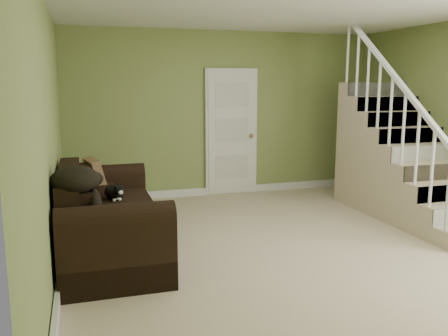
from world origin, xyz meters
TOP-DOWN VIEW (x-y plane):
  - floor at (0.00, 0.00)m, footprint 5.00×5.50m
  - ceiling at (0.00, 0.00)m, footprint 5.00×5.50m
  - wall_back at (0.00, 2.75)m, footprint 5.00×0.04m
  - wall_left at (-2.50, 0.00)m, footprint 0.04×5.50m
  - baseboard_back at (0.00, 2.72)m, footprint 5.00×0.04m
  - baseboard_left at (-2.47, 0.00)m, footprint 0.04×5.50m
  - door at (0.10, 2.71)m, footprint 0.86×0.12m
  - staircase at (1.99, 0.97)m, footprint 1.00×2.51m
  - sofa at (-2.02, 0.45)m, footprint 1.00×2.31m
  - side_table at (-2.19, 1.26)m, footprint 0.62×0.62m
  - cat at (-1.90, 0.78)m, footprint 0.29×0.45m
  - banana at (-1.75, -0.07)m, footprint 0.06×0.17m
  - throw_pillow at (-2.08, 1.25)m, footprint 0.30×0.45m
  - throw_blanket at (-2.29, -0.21)m, footprint 0.55×0.65m

SIDE VIEW (x-z plane):
  - floor at x=0.00m, z-range -0.01..0.01m
  - baseboard_back at x=0.00m, z-range 0.00..0.12m
  - baseboard_left at x=-2.47m, z-range 0.00..0.12m
  - side_table at x=-2.19m, z-range -0.11..0.74m
  - sofa at x=-2.02m, z-range -0.11..0.80m
  - banana at x=-1.75m, z-range 0.49..0.54m
  - cat at x=-1.90m, z-range 0.47..0.69m
  - staircase at x=1.99m, z-range -0.77..2.05m
  - throw_pillow at x=-2.08m, z-range 0.48..0.91m
  - throw_blanket at x=-2.29m, z-range 0.83..1.06m
  - door at x=0.10m, z-range 0.00..2.02m
  - wall_back at x=0.00m, z-range 0.00..2.60m
  - wall_left at x=-2.50m, z-range 0.00..2.60m
  - ceiling at x=0.00m, z-range 2.60..2.60m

